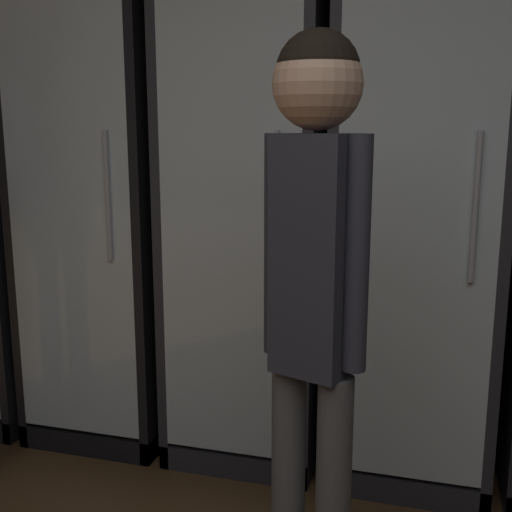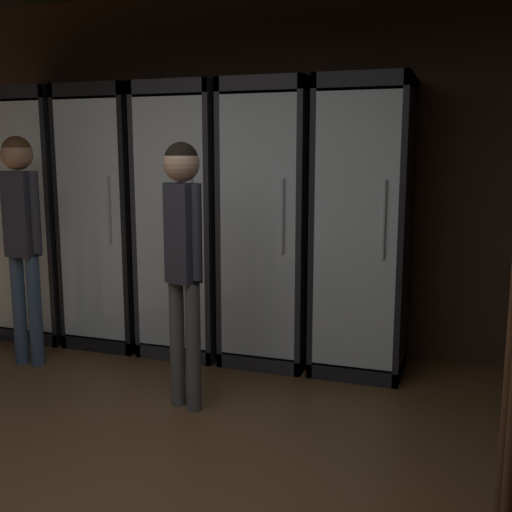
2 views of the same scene
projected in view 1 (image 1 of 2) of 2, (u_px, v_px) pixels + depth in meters
wall_back at (408, 126)px, 2.77m from camera, size 6.00×0.06×2.80m
cooler_left at (114, 212)px, 2.87m from camera, size 0.62×0.69×2.06m
cooler_center at (256, 218)px, 2.69m from camera, size 0.62×0.69×2.06m
cooler_right at (418, 226)px, 2.51m from camera, size 0.62×0.69×2.06m
shopper_near at (314, 271)px, 1.54m from camera, size 0.27×0.21×1.61m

